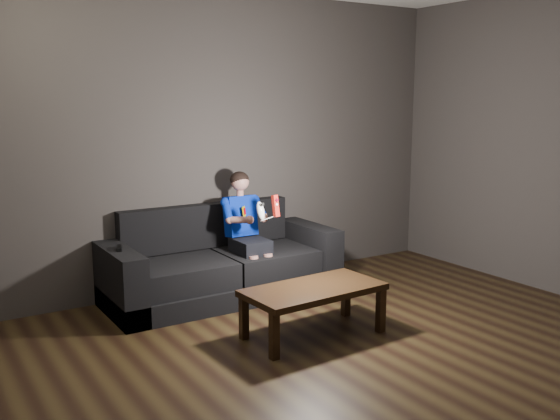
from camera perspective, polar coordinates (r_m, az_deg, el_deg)
floor at (r=4.06m, az=10.27°, el=-15.52°), size 5.00×5.00×0.00m
back_wall at (r=5.76m, az=-6.34°, el=6.20°), size 5.00×0.04×2.70m
sofa at (r=5.60m, az=-5.51°, el=-5.26°), size 2.06×0.89×0.79m
child at (r=5.56m, az=-3.16°, el=-1.08°), size 0.41×0.50×1.00m
wii_remote_red at (r=5.23m, az=-0.41°, el=0.38°), size 0.05×0.07×0.19m
nunchuk_white at (r=5.17m, az=-1.79°, el=-0.07°), size 0.09×0.11×0.17m
wii_remote_black at (r=5.12m, az=-14.50°, el=-3.38°), size 0.08×0.15×0.03m
coffee_table at (r=4.65m, az=3.08°, el=-7.61°), size 1.06×0.57×0.38m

